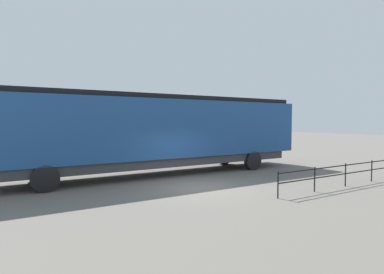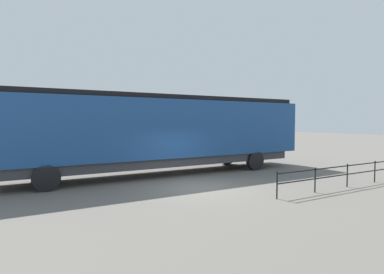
% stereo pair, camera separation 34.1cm
% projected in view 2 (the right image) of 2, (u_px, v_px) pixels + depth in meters
% --- Properties ---
extents(ground_plane, '(120.00, 120.00, 0.00)m').
position_uv_depth(ground_plane, '(199.00, 187.00, 13.37)').
color(ground_plane, '#666059').
extents(locomotive, '(3.05, 17.23, 4.17)m').
position_uv_depth(locomotive, '(166.00, 130.00, 16.64)').
color(locomotive, navy).
rests_on(locomotive, ground_plane).
extents(platform_fence, '(0.05, 10.43, 1.00)m').
position_uv_depth(platform_fence, '(362.00, 170.00, 13.90)').
color(platform_fence, black).
rests_on(platform_fence, ground_plane).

